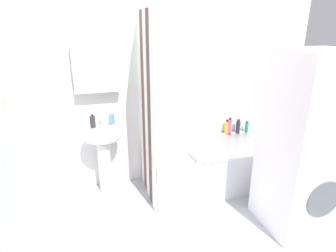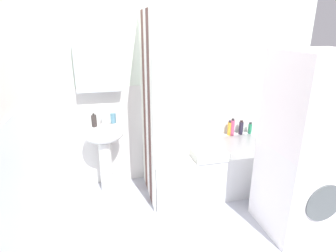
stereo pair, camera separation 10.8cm
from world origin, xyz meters
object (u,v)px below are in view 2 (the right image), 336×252
object	(u,v)px
towel_folded	(209,154)
lotion_bottle	(241,128)
soap_dispenser	(94,120)
body_wash_bottle	(250,128)
conditioner_bottle	(230,128)
sink	(104,144)
shampoo_bottle	(232,127)
bathtub	(211,167)
toothbrush_cup	(113,118)
washer_dryer_stack	(306,147)

from	to	relation	value
towel_folded	lotion_bottle	bearing A→B (deg)	40.58
lotion_bottle	towel_folded	world-z (taller)	lotion_bottle
soap_dispenser	towel_folded	distance (m)	1.29
body_wash_bottle	conditioner_bottle	world-z (taller)	conditioner_bottle
sink	body_wash_bottle	size ratio (longest dim) A/B	5.39
lotion_bottle	shampoo_bottle	world-z (taller)	shampoo_bottle
bathtub	body_wash_bottle	world-z (taller)	body_wash_bottle
toothbrush_cup	bathtub	bearing A→B (deg)	-12.52
bathtub	lotion_bottle	distance (m)	0.69
body_wash_bottle	lotion_bottle	xyz separation A→B (m)	(-0.13, 0.00, 0.02)
conditioner_bottle	washer_dryer_stack	size ratio (longest dim) A/B	0.12
toothbrush_cup	conditioner_bottle	xyz separation A→B (m)	(1.46, 0.06, -0.27)
soap_dispenser	bathtub	distance (m)	1.47
shampoo_bottle	lotion_bottle	bearing A→B (deg)	4.94
soap_dispenser	toothbrush_cup	distance (m)	0.22
washer_dryer_stack	sink	bearing A→B (deg)	148.82
toothbrush_cup	conditioner_bottle	distance (m)	1.49
toothbrush_cup	shampoo_bottle	world-z (taller)	toothbrush_cup
bathtub	shampoo_bottle	xyz separation A→B (m)	(0.39, 0.29, 0.36)
sink	shampoo_bottle	distance (m)	1.61
sink	body_wash_bottle	world-z (taller)	sink
towel_folded	shampoo_bottle	bearing A→B (deg)	46.26
soap_dispenser	toothbrush_cup	size ratio (longest dim) A/B	1.36
soap_dispenser	towel_folded	xyz separation A→B (m)	(1.17, -0.44, -0.33)
sink	conditioner_bottle	distance (m)	1.58
bathtub	soap_dispenser	bearing A→B (deg)	172.09
toothbrush_cup	body_wash_bottle	world-z (taller)	toothbrush_cup
bathtub	conditioner_bottle	world-z (taller)	conditioner_bottle
sink	conditioner_bottle	xyz separation A→B (m)	(1.58, 0.13, 0.00)
washer_dryer_stack	bathtub	bearing A→B (deg)	120.50
towel_folded	bathtub	bearing A→B (deg)	61.11
towel_folded	washer_dryer_stack	world-z (taller)	washer_dryer_stack
toothbrush_cup	towel_folded	xyz separation A→B (m)	(0.96, -0.50, -0.32)
shampoo_bottle	sink	bearing A→B (deg)	-175.98
shampoo_bottle	bathtub	bearing A→B (deg)	-142.75
body_wash_bottle	shampoo_bottle	bearing A→B (deg)	-177.86
body_wash_bottle	washer_dryer_stack	distance (m)	1.21
soap_dispenser	shampoo_bottle	xyz separation A→B (m)	(1.70, 0.11, -0.27)
shampoo_bottle	towel_folded	distance (m)	0.77
lotion_bottle	washer_dryer_stack	distance (m)	1.20
sink	toothbrush_cup	xyz separation A→B (m)	(0.12, 0.07, 0.27)
bathtub	toothbrush_cup	bearing A→B (deg)	167.48
washer_dryer_stack	toothbrush_cup	bearing A→B (deg)	145.38
shampoo_bottle	towel_folded	world-z (taller)	shampoo_bottle
toothbrush_cup	conditioner_bottle	bearing A→B (deg)	2.54
soap_dispenser	conditioner_bottle	size ratio (longest dim) A/B	0.76
body_wash_bottle	washer_dryer_stack	world-z (taller)	washer_dryer_stack
body_wash_bottle	shampoo_bottle	distance (m)	0.26
sink	towel_folded	size ratio (longest dim) A/B	2.29
toothbrush_cup	washer_dryer_stack	bearing A→B (deg)	-34.62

